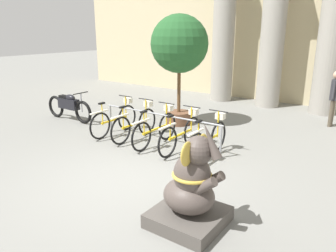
{
  "coord_description": "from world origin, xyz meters",
  "views": [
    {
      "loc": [
        3.92,
        -4.29,
        2.78
      ],
      "look_at": [
        0.46,
        0.58,
        1.0
      ],
      "focal_mm": 35.0,
      "sensor_mm": 36.0,
      "label": 1
    }
  ],
  "objects_px": {
    "bicycle_1": "(135,123)",
    "person_pedestrian": "(334,94)",
    "bicycle_3": "(181,134)",
    "bicycle_0": "(115,119)",
    "bicycle_2": "(156,129)",
    "potted_tree": "(179,47)",
    "bicycle_4": "(208,140)",
    "motorcycle": "(69,106)",
    "elephant_statue": "(191,191)"
  },
  "relations": [
    {
      "from": "bicycle_1",
      "to": "person_pedestrian",
      "type": "height_order",
      "value": "person_pedestrian"
    },
    {
      "from": "bicycle_1",
      "to": "bicycle_3",
      "type": "height_order",
      "value": "same"
    },
    {
      "from": "bicycle_0",
      "to": "bicycle_2",
      "type": "height_order",
      "value": "same"
    },
    {
      "from": "bicycle_2",
      "to": "bicycle_3",
      "type": "bearing_deg",
      "value": 2.79
    },
    {
      "from": "bicycle_2",
      "to": "potted_tree",
      "type": "distance_m",
      "value": 2.71
    },
    {
      "from": "bicycle_4",
      "to": "person_pedestrian",
      "type": "distance_m",
      "value": 4.66
    },
    {
      "from": "bicycle_1",
      "to": "bicycle_3",
      "type": "xyz_separation_m",
      "value": [
        1.45,
        -0.03,
        0.0
      ]
    },
    {
      "from": "bicycle_1",
      "to": "person_pedestrian",
      "type": "relative_size",
      "value": 1.08
    },
    {
      "from": "bicycle_1",
      "to": "bicycle_2",
      "type": "xyz_separation_m",
      "value": [
        0.72,
        -0.07,
        0.0
      ]
    },
    {
      "from": "bicycle_0",
      "to": "bicycle_1",
      "type": "height_order",
      "value": "same"
    },
    {
      "from": "bicycle_1",
      "to": "potted_tree",
      "type": "xyz_separation_m",
      "value": [
        0.14,
        1.82,
        1.85
      ]
    },
    {
      "from": "motorcycle",
      "to": "person_pedestrian",
      "type": "distance_m",
      "value": 7.95
    },
    {
      "from": "bicycle_0",
      "to": "bicycle_2",
      "type": "bearing_deg",
      "value": -2.4
    },
    {
      "from": "bicycle_1",
      "to": "motorcycle",
      "type": "bearing_deg",
      "value": 176.57
    },
    {
      "from": "bicycle_3",
      "to": "motorcycle",
      "type": "height_order",
      "value": "bicycle_3"
    },
    {
      "from": "bicycle_1",
      "to": "bicycle_4",
      "type": "relative_size",
      "value": 1.0
    },
    {
      "from": "bicycle_3",
      "to": "motorcycle",
      "type": "distance_m",
      "value": 4.33
    },
    {
      "from": "person_pedestrian",
      "to": "potted_tree",
      "type": "height_order",
      "value": "potted_tree"
    },
    {
      "from": "bicycle_1",
      "to": "bicycle_0",
      "type": "bearing_deg",
      "value": -179.49
    },
    {
      "from": "bicycle_1",
      "to": "motorcycle",
      "type": "distance_m",
      "value": 2.88
    },
    {
      "from": "bicycle_2",
      "to": "elephant_statue",
      "type": "relative_size",
      "value": 1.08
    },
    {
      "from": "motorcycle",
      "to": "potted_tree",
      "type": "xyz_separation_m",
      "value": [
        3.02,
        1.65,
        1.81
      ]
    },
    {
      "from": "bicycle_3",
      "to": "elephant_statue",
      "type": "relative_size",
      "value": 1.08
    },
    {
      "from": "bicycle_4",
      "to": "potted_tree",
      "type": "relative_size",
      "value": 0.55
    },
    {
      "from": "bicycle_4",
      "to": "motorcycle",
      "type": "distance_m",
      "value": 5.05
    },
    {
      "from": "bicycle_1",
      "to": "elephant_statue",
      "type": "distance_m",
      "value": 4.11
    },
    {
      "from": "bicycle_0",
      "to": "bicycle_1",
      "type": "xyz_separation_m",
      "value": [
        0.72,
        0.01,
        0.0
      ]
    },
    {
      "from": "elephant_statue",
      "to": "potted_tree",
      "type": "relative_size",
      "value": 0.51
    },
    {
      "from": "bicycle_4",
      "to": "motorcycle",
      "type": "height_order",
      "value": "bicycle_4"
    },
    {
      "from": "motorcycle",
      "to": "potted_tree",
      "type": "height_order",
      "value": "potted_tree"
    },
    {
      "from": "bicycle_0",
      "to": "bicycle_4",
      "type": "xyz_separation_m",
      "value": [
        2.89,
        -0.03,
        0.0
      ]
    },
    {
      "from": "bicycle_0",
      "to": "bicycle_1",
      "type": "relative_size",
      "value": 1.0
    },
    {
      "from": "person_pedestrian",
      "to": "potted_tree",
      "type": "relative_size",
      "value": 0.51
    },
    {
      "from": "person_pedestrian",
      "to": "bicycle_1",
      "type": "bearing_deg",
      "value": -132.96
    },
    {
      "from": "person_pedestrian",
      "to": "bicycle_3",
      "type": "bearing_deg",
      "value": -120.33
    },
    {
      "from": "bicycle_0",
      "to": "bicycle_4",
      "type": "height_order",
      "value": "same"
    },
    {
      "from": "bicycle_3",
      "to": "potted_tree",
      "type": "xyz_separation_m",
      "value": [
        -1.3,
        1.85,
        1.85
      ]
    },
    {
      "from": "motorcycle",
      "to": "bicycle_4",
      "type": "bearing_deg",
      "value": -2.4
    },
    {
      "from": "bicycle_1",
      "to": "bicycle_2",
      "type": "relative_size",
      "value": 1.0
    },
    {
      "from": "potted_tree",
      "to": "bicycle_2",
      "type": "bearing_deg",
      "value": -72.9
    },
    {
      "from": "elephant_statue",
      "to": "person_pedestrian",
      "type": "height_order",
      "value": "person_pedestrian"
    },
    {
      "from": "bicycle_2",
      "to": "bicycle_3",
      "type": "distance_m",
      "value": 0.72
    },
    {
      "from": "motorcycle",
      "to": "potted_tree",
      "type": "bearing_deg",
      "value": 28.65
    },
    {
      "from": "bicycle_2",
      "to": "bicycle_4",
      "type": "relative_size",
      "value": 1.0
    },
    {
      "from": "bicycle_4",
      "to": "bicycle_1",
      "type": "bearing_deg",
      "value": 178.97
    },
    {
      "from": "bicycle_3",
      "to": "person_pedestrian",
      "type": "bearing_deg",
      "value": 59.67
    },
    {
      "from": "bicycle_2",
      "to": "bicycle_4",
      "type": "xyz_separation_m",
      "value": [
        1.45,
        0.03,
        0.0
      ]
    },
    {
      "from": "elephant_statue",
      "to": "motorcycle",
      "type": "distance_m",
      "value": 6.69
    },
    {
      "from": "bicycle_0",
      "to": "motorcycle",
      "type": "xyz_separation_m",
      "value": [
        -2.15,
        0.18,
        0.05
      ]
    },
    {
      "from": "bicycle_0",
      "to": "bicycle_4",
      "type": "bearing_deg",
      "value": -0.65
    }
  ]
}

